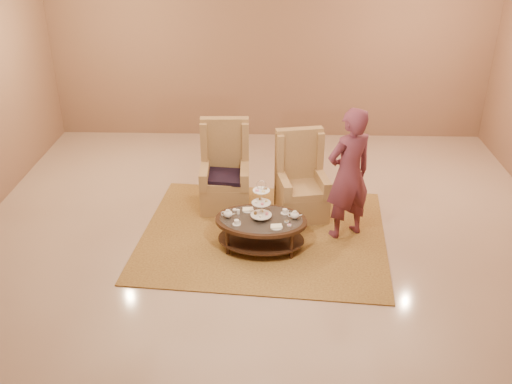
{
  "coord_description": "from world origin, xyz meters",
  "views": [
    {
      "loc": [
        0.06,
        -6.29,
        4.09
      ],
      "look_at": [
        -0.14,
        0.2,
        0.71
      ],
      "focal_mm": 40.0,
      "sensor_mm": 36.0,
      "label": 1
    }
  ],
  "objects_px": {
    "armchair_right": "(301,187)",
    "armchair_left": "(225,178)",
    "person": "(349,175)",
    "tea_table": "(261,224)"
  },
  "relations": [
    {
      "from": "armchair_left",
      "to": "person",
      "type": "relative_size",
      "value": 0.71
    },
    {
      "from": "armchair_left",
      "to": "armchair_right",
      "type": "height_order",
      "value": "armchair_left"
    },
    {
      "from": "tea_table",
      "to": "person",
      "type": "bearing_deg",
      "value": 22.96
    },
    {
      "from": "tea_table",
      "to": "armchair_right",
      "type": "xyz_separation_m",
      "value": [
        0.54,
        0.95,
        0.06
      ]
    },
    {
      "from": "tea_table",
      "to": "armchair_left",
      "type": "height_order",
      "value": "armchair_left"
    },
    {
      "from": "armchair_left",
      "to": "armchair_right",
      "type": "xyz_separation_m",
      "value": [
        1.09,
        -0.23,
        -0.02
      ]
    },
    {
      "from": "tea_table",
      "to": "person",
      "type": "xyz_separation_m",
      "value": [
        1.12,
        0.37,
        0.55
      ]
    },
    {
      "from": "tea_table",
      "to": "armchair_right",
      "type": "relative_size",
      "value": 1.01
    },
    {
      "from": "armchair_right",
      "to": "armchair_left",
      "type": "bearing_deg",
      "value": 157.21
    },
    {
      "from": "armchair_left",
      "to": "armchair_right",
      "type": "distance_m",
      "value": 1.12
    }
  ]
}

